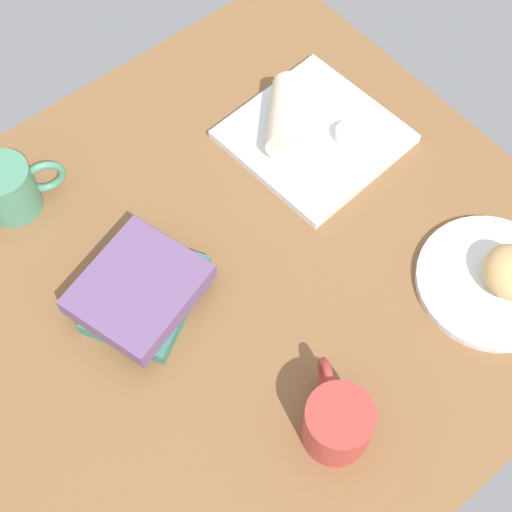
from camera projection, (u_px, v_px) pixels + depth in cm
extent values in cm
cube|color=brown|center=(200.00, 303.00, 111.75)|extent=(110.00, 90.00, 4.00)
cylinder|color=white|center=(491.00, 282.00, 110.42)|extent=(22.16, 22.16, 1.40)
ellipsoid|color=tan|center=(512.00, 272.00, 106.92)|extent=(10.86, 11.31, 6.14)
cube|color=white|center=(314.00, 137.00, 123.27)|extent=(26.53, 26.53, 1.60)
cylinder|color=silver|center=(349.00, 135.00, 120.98)|extent=(4.46, 4.46, 2.32)
cylinder|color=#BD501E|center=(349.00, 131.00, 120.23)|extent=(3.66, 3.66, 0.40)
cylinder|color=beige|center=(289.00, 116.00, 120.21)|extent=(14.00, 14.04, 6.44)
cube|color=#387260|center=(146.00, 295.00, 108.76)|extent=(21.48, 20.06, 2.56)
cube|color=#6B4C7A|center=(139.00, 289.00, 105.92)|extent=(20.76, 19.31, 3.32)
cylinder|color=#B23833|center=(337.00, 424.00, 96.32)|extent=(9.01, 9.01, 8.77)
cylinder|color=#956540|center=(340.00, 416.00, 93.01)|extent=(7.39, 7.39, 0.40)
torus|color=#B23833|center=(327.00, 381.00, 99.14)|extent=(4.14, 6.25, 6.46)
cylinder|color=#4C8C6B|center=(7.00, 189.00, 113.81)|extent=(8.73, 8.73, 9.00)
cylinder|color=olive|center=(0.00, 174.00, 110.39)|extent=(7.16, 7.16, 0.40)
torus|color=#4C8C6B|center=(45.00, 177.00, 114.89)|extent=(6.67, 3.04, 6.60)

